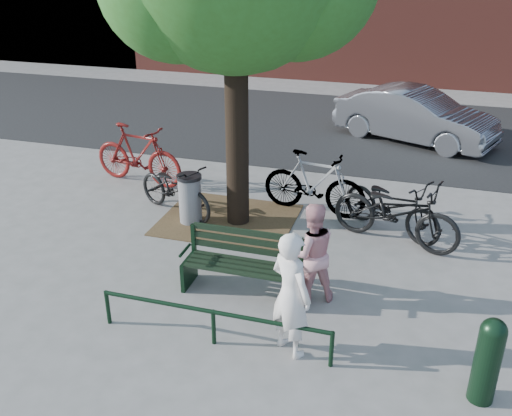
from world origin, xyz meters
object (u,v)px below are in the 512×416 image
(parked_car, at_px, (415,116))
(person_right, at_px, (311,253))
(bollard, at_px, (488,358))
(park_bench, at_px, (244,262))
(bicycle_c, at_px, (392,205))
(person_left, at_px, (291,294))
(litter_bin, at_px, (190,199))

(parked_car, bearing_deg, person_right, -165.70)
(bollard, bearing_deg, park_bench, 157.37)
(bicycle_c, bearing_deg, parked_car, 29.89)
(person_left, bearing_deg, bicycle_c, -71.33)
(person_right, distance_m, bollard, 2.66)
(person_left, bearing_deg, bollard, -152.21)
(person_right, xyz_separation_m, bollard, (2.25, -1.40, -0.17))
(person_left, distance_m, parked_car, 9.02)
(person_right, bearing_deg, person_left, 62.30)
(person_right, height_order, litter_bin, person_right)
(person_left, distance_m, bollard, 2.27)
(person_left, distance_m, person_right, 1.20)
(park_bench, relative_size, bicycle_c, 0.88)
(park_bench, distance_m, litter_bin, 2.47)
(bollard, bearing_deg, person_left, 174.80)
(park_bench, height_order, parked_car, parked_car)
(bollard, height_order, litter_bin, bollard)
(person_left, relative_size, person_right, 1.12)
(park_bench, relative_size, parked_car, 0.43)
(bollard, bearing_deg, litter_bin, 146.48)
(litter_bin, bearing_deg, parked_car, 58.55)
(parked_car, bearing_deg, person_left, -164.65)
(park_bench, relative_size, person_right, 1.17)
(litter_bin, bearing_deg, person_left, -49.31)
(person_right, xyz_separation_m, litter_bin, (-2.57, 1.79, -0.28))
(parked_car, bearing_deg, bollard, -150.49)
(person_right, height_order, bollard, person_right)
(litter_bin, height_order, parked_car, parked_car)
(bollard, relative_size, parked_car, 0.27)
(litter_bin, height_order, bicycle_c, bicycle_c)
(person_right, xyz_separation_m, parked_car, (1.08, 7.75, -0.08))
(person_right, height_order, parked_car, person_right)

